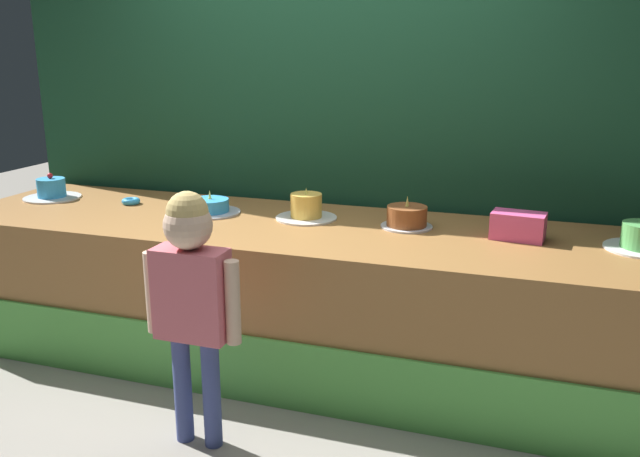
{
  "coord_description": "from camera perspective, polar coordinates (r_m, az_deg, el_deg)",
  "views": [
    {
      "loc": [
        1.2,
        -2.68,
        1.7
      ],
      "look_at": [
        0.2,
        0.31,
        0.84
      ],
      "focal_mm": 36.88,
      "sensor_mm": 36.0,
      "label": 1
    }
  ],
  "objects": [
    {
      "name": "ground_plane",
      "position": [
        3.39,
        -4.99,
        -14.84
      ],
      "size": [
        12.0,
        12.0,
        0.0
      ],
      "primitive_type": "plane",
      "color": "gray"
    },
    {
      "name": "stage_platform",
      "position": [
        3.65,
        -1.92,
        -5.69
      ],
      "size": [
        3.99,
        1.06,
        0.79
      ],
      "color": "#9E6B38",
      "rests_on": "ground_plane"
    },
    {
      "name": "curtain_backdrop",
      "position": [
        4.0,
        1.11,
        11.54
      ],
      "size": [
        4.22,
        0.08,
        2.87
      ],
      "primitive_type": "cube",
      "color": "#19472D",
      "rests_on": "ground_plane"
    },
    {
      "name": "child_figure",
      "position": [
        2.81,
        -11.1,
        -4.93
      ],
      "size": [
        0.44,
        0.2,
        1.15
      ],
      "color": "#3F4C8C",
      "rests_on": "ground_plane"
    },
    {
      "name": "pink_box",
      "position": [
        3.39,
        16.81,
        0.22
      ],
      "size": [
        0.27,
        0.18,
        0.13
      ],
      "primitive_type": "cube",
      "rotation": [
        0.0,
        0.0,
        -0.11
      ],
      "color": "#F3569A",
      "rests_on": "stage_platform"
    },
    {
      "name": "donut",
      "position": [
        4.16,
        -16.09,
        2.29
      ],
      "size": [
        0.11,
        0.11,
        0.04
      ],
      "primitive_type": "torus",
      "color": "#3399D8",
      "rests_on": "stage_platform"
    },
    {
      "name": "cake_far_left",
      "position": [
        4.48,
        -22.26,
        3.11
      ],
      "size": [
        0.35,
        0.35,
        0.16
      ],
      "color": "white",
      "rests_on": "stage_platform"
    },
    {
      "name": "cake_left",
      "position": [
        3.82,
        -9.5,
        1.86
      ],
      "size": [
        0.34,
        0.34,
        0.14
      ],
      "color": "silver",
      "rests_on": "stage_platform"
    },
    {
      "name": "cake_center",
      "position": [
        3.64,
        -1.2,
        1.78
      ],
      "size": [
        0.34,
        0.34,
        0.18
      ],
      "color": "white",
      "rests_on": "stage_platform"
    },
    {
      "name": "cake_right",
      "position": [
        3.49,
        7.54,
        0.97
      ],
      "size": [
        0.27,
        0.27,
        0.17
      ],
      "color": "silver",
      "rests_on": "stage_platform"
    }
  ]
}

